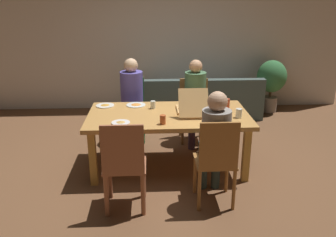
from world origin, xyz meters
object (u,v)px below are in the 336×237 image
at_px(person_0, 215,137).
at_px(pizza_box_0, 191,108).
at_px(drinking_glass_0, 239,113).
at_px(plate_0, 121,122).
at_px(chair_0, 217,159).
at_px(chair_2, 194,106).
at_px(person_1, 132,95).
at_px(drinking_glass_2, 163,120).
at_px(person_2, 196,96).
at_px(plate_1, 136,105).
at_px(potted_plant, 271,80).
at_px(drinking_glass_1, 227,104).
at_px(chair_1, 133,108).
at_px(dining_table, 168,119).
at_px(couch, 201,101).
at_px(chair_3, 124,166).
at_px(plate_2, 105,105).
at_px(drinking_glass_3, 153,105).

relative_size(person_0, pizza_box_0, 2.30).
bearing_deg(drinking_glass_0, plate_0, -174.94).
bearing_deg(chair_0, chair_2, 90.00).
distance_m(person_1, pizza_box_0, 1.12).
height_order(chair_2, drinking_glass_2, chair_2).
xyz_separation_m(person_2, drinking_glass_0, (0.40, -0.99, 0.06)).
bearing_deg(plate_1, potted_plant, 36.52).
distance_m(drinking_glass_1, potted_plant, 2.40).
bearing_deg(chair_2, plate_1, -145.77).
bearing_deg(person_1, drinking_glass_1, -28.21).
bearing_deg(drinking_glass_1, chair_2, 113.05).
bearing_deg(chair_1, plate_0, -93.27).
height_order(dining_table, person_2, person_2).
bearing_deg(plate_1, person_1, 99.21).
distance_m(chair_2, plate_1, 1.07).
distance_m(chair_2, plate_0, 1.64).
xyz_separation_m(plate_0, couch, (1.27, 2.32, -0.46)).
height_order(chair_3, plate_2, chair_3).
xyz_separation_m(dining_table, drinking_glass_3, (-0.19, 0.23, 0.13)).
distance_m(drinking_glass_2, couch, 2.55).
xyz_separation_m(plate_1, couch, (1.12, 1.64, -0.46)).
bearing_deg(drinking_glass_3, couch, 63.45).
bearing_deg(dining_table, person_0, -60.93).
distance_m(plate_1, drinking_glass_2, 0.81).
height_order(chair_0, drinking_glass_2, chair_0).
distance_m(chair_3, plate_1, 1.38).
relative_size(pizza_box_0, drinking_glass_2, 5.00).
relative_size(dining_table, potted_plant, 2.04).
bearing_deg(person_2, pizza_box_0, -101.49).
distance_m(pizza_box_0, drinking_glass_2, 0.58).
bearing_deg(person_1, potted_plant, 27.66).
distance_m(person_1, plate_1, 0.50).
distance_m(plate_0, plate_2, 0.73).
height_order(chair_1, drinking_glass_3, chair_1).
bearing_deg(person_2, chair_1, 168.61).
distance_m(chair_0, person_1, 2.05).
distance_m(chair_2, potted_plant, 2.04).
height_order(chair_3, drinking_glass_3, chair_3).
xyz_separation_m(chair_2, chair_3, (-0.94, -1.95, 0.01)).
distance_m(chair_0, chair_1, 2.16).
height_order(person_1, plate_0, person_1).
relative_size(plate_1, couch, 0.12).
height_order(chair_0, potted_plant, same).
bearing_deg(dining_table, chair_2, 65.00).
relative_size(person_2, drinking_glass_3, 12.39).
distance_m(chair_1, plate_1, 0.68).
relative_size(chair_3, plate_1, 3.86).
xyz_separation_m(dining_table, chair_1, (-0.50, 0.99, -0.16)).
relative_size(chair_3, pizza_box_0, 1.85).
relative_size(dining_table, chair_1, 2.14).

